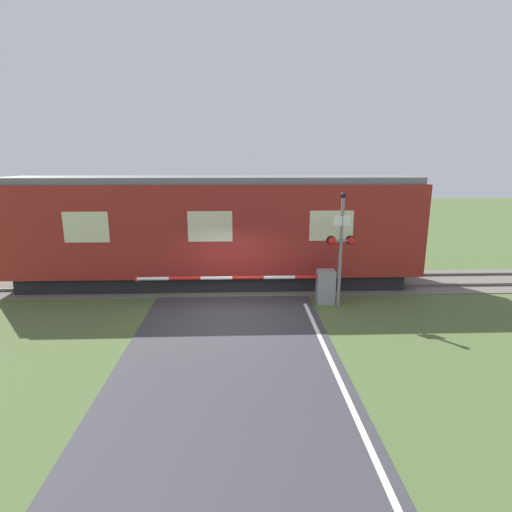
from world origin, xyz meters
name	(u,v)px	position (x,y,z in m)	size (l,w,h in m)	color
ground_plane	(232,316)	(0.00, 0.00, 0.00)	(80.00, 80.00, 0.00)	#4C6033
track_bed	(234,283)	(0.00, 3.43, 0.02)	(36.00, 3.20, 0.13)	#666056
train	(213,231)	(-0.78, 3.43, 2.13)	(15.44, 2.74, 4.17)	black
crossing_barrier	(307,285)	(2.51, 1.10, 0.65)	(6.69, 0.44, 1.16)	gray
signal_post	(341,243)	(3.53, 0.86, 2.14)	(0.93, 0.26, 3.77)	gray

